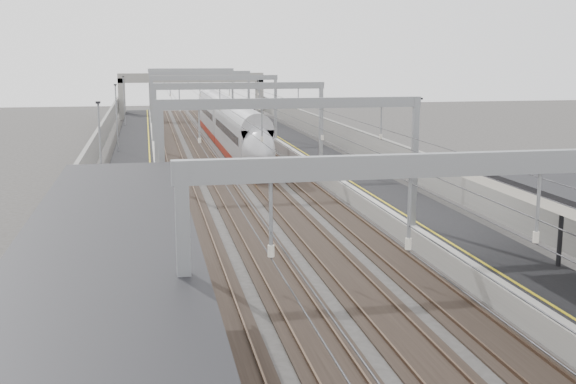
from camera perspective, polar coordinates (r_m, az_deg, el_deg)
name	(u,v)px	position (r m, az deg, el deg)	size (l,w,h in m)	color
platform_left	(135,173)	(57.98, -12.01, 1.48)	(4.00, 120.00, 1.00)	black
platform_right	(332,167)	(59.86, 3.49, 1.99)	(4.00, 120.00, 1.00)	black
tracks	(236,175)	(58.46, -4.13, 1.32)	(11.40, 140.00, 0.20)	black
overhead_line	(226,95)	(64.33, -4.93, 7.63)	(13.00, 140.00, 6.60)	gray
canopy_left	(100,273)	(15.94, -14.61, -6.20)	(4.40, 30.00, 4.24)	black
overbridge	(191,84)	(112.54, -7.64, 8.49)	(22.00, 2.20, 6.90)	gray
wall_left	(92,160)	(57.96, -15.22, 2.43)	(0.30, 120.00, 3.20)	gray
wall_right	(369,153)	(60.58, 6.44, 3.09)	(0.30, 120.00, 3.20)	gray
train	(229,129)	(75.96, -4.68, 5.00)	(2.61, 47.54, 4.13)	maroon
signal_green	(162,117)	(86.30, -9.95, 5.83)	(0.32, 0.32, 3.48)	black
signal_red_near	(238,120)	(81.94, -3.96, 5.71)	(0.32, 0.32, 3.48)	black
signal_red_far	(254,117)	(85.19, -2.74, 5.91)	(0.32, 0.32, 3.48)	black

